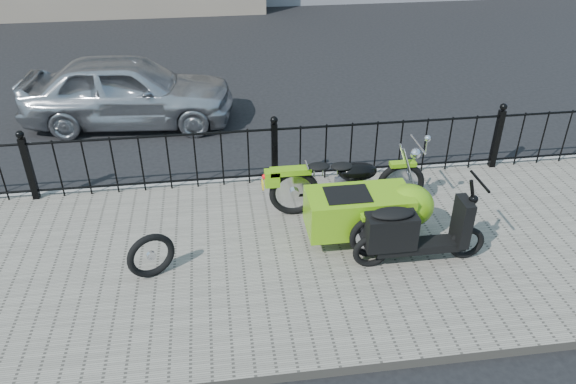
{
  "coord_description": "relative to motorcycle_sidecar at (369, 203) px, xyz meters",
  "views": [
    {
      "loc": [
        -0.83,
        -6.09,
        4.45
      ],
      "look_at": [
        0.01,
        -0.1,
        0.77
      ],
      "focal_mm": 35.0,
      "sensor_mm": 36.0,
      "label": 1
    }
  ],
  "objects": [
    {
      "name": "ground",
      "position": [
        -1.04,
        0.24,
        -0.59
      ],
      "size": [
        120.0,
        120.0,
        0.0
      ],
      "primitive_type": "plane",
      "color": "black",
      "rests_on": "ground"
    },
    {
      "name": "sidewalk",
      "position": [
        -1.04,
        -0.26,
        -0.53
      ],
      "size": [
        30.0,
        3.8,
        0.12
      ],
      "primitive_type": "cube",
      "color": "slate",
      "rests_on": "ground"
    },
    {
      "name": "curb",
      "position": [
        -1.04,
        1.68,
        -0.53
      ],
      "size": [
        30.0,
        0.1,
        0.12
      ],
      "primitive_type": "cube",
      "color": "gray",
      "rests_on": "ground"
    },
    {
      "name": "iron_fence",
      "position": [
        -1.04,
        1.54,
        -0.01
      ],
      "size": [
        14.11,
        0.11,
        1.08
      ],
      "color": "black",
      "rests_on": "sidewalk"
    },
    {
      "name": "motorcycle_sidecar",
      "position": [
        0.0,
        0.0,
        0.0
      ],
      "size": [
        2.28,
        1.48,
        0.98
      ],
      "color": "black",
      "rests_on": "sidewalk"
    },
    {
      "name": "scooter",
      "position": [
        0.35,
        -0.66,
        -0.04
      ],
      "size": [
        1.65,
        0.48,
        1.12
      ],
      "color": "black",
      "rests_on": "sidewalk"
    },
    {
      "name": "spare_tire",
      "position": [
        -2.73,
        -0.47,
        -0.18
      ],
      "size": [
        0.56,
        0.32,
        0.58
      ],
      "primitive_type": "torus",
      "rotation": [
        1.57,
        0.0,
        0.43
      ],
      "color": "black",
      "rests_on": "sidewalk"
    },
    {
      "name": "sedan_car",
      "position": [
        -3.44,
        4.33,
        0.06
      ],
      "size": [
        3.97,
        1.9,
        1.31
      ],
      "primitive_type": "imported",
      "rotation": [
        0.0,
        0.0,
        1.48
      ],
      "color": "#B0B3B8",
      "rests_on": "ground"
    }
  ]
}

